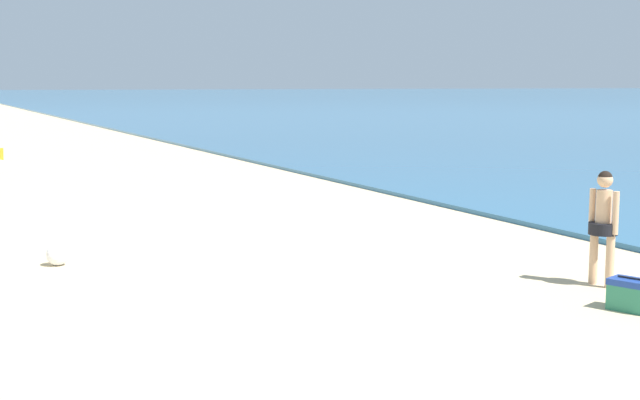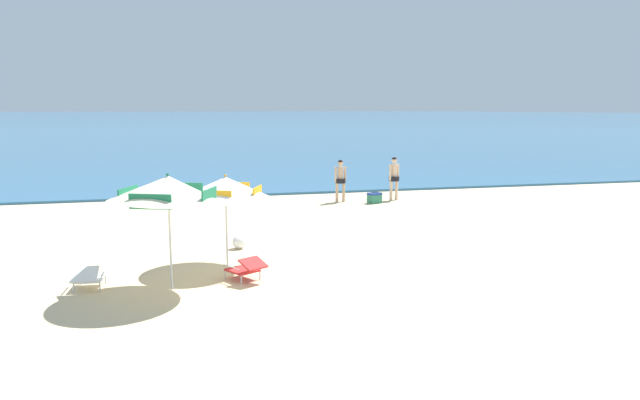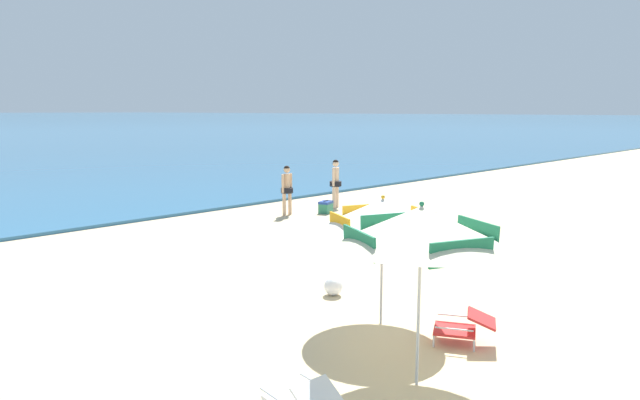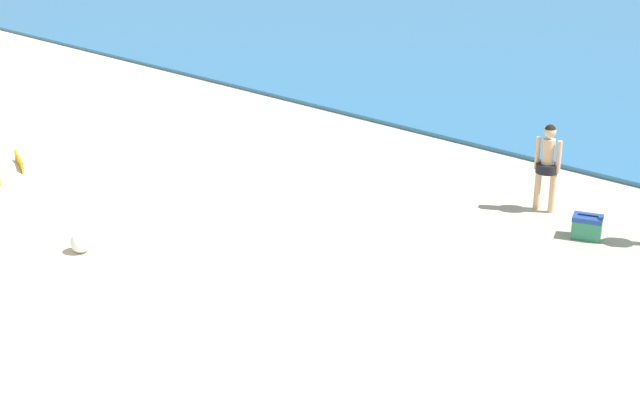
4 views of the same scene
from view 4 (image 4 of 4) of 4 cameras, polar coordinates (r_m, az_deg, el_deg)
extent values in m
cube|color=orange|center=(15.31, -17.52, 2.08)|extent=(0.68, 0.31, 0.25)
cylinder|color=#D8A87F|center=(17.78, 12.87, 0.67)|extent=(0.12, 0.12, 0.80)
cylinder|color=#D8A87F|center=(17.69, 13.72, 0.49)|extent=(0.12, 0.12, 0.80)
cylinder|color=black|center=(17.59, 13.40, 1.86)|extent=(0.40, 0.40, 0.17)
cylinder|color=#D8A87F|center=(17.51, 13.48, 2.68)|extent=(0.22, 0.22, 0.57)
cylinder|color=#D8A87F|center=(17.58, 12.87, 2.75)|extent=(0.09, 0.09, 0.60)
cylinder|color=#D8A87F|center=(17.45, 14.08, 2.50)|extent=(0.09, 0.09, 0.60)
sphere|color=#D8A87F|center=(17.39, 13.59, 4.00)|extent=(0.22, 0.22, 0.22)
sphere|color=black|center=(17.38, 13.60, 4.08)|extent=(0.20, 0.20, 0.20)
cube|color=#2D7F5B|center=(16.81, 15.65, -1.68)|extent=(0.57, 0.49, 0.32)
cube|color=navy|center=(16.73, 15.72, -1.05)|extent=(0.59, 0.50, 0.08)
cylinder|color=black|center=(16.71, 15.74, -0.88)|extent=(0.32, 0.14, 0.02)
sphere|color=white|center=(16.12, -14.10, -2.47)|extent=(0.35, 0.35, 0.35)
camera|label=1|loc=(7.16, 47.56, -17.01)|focal=48.83mm
camera|label=2|loc=(15.96, -70.91, -3.90)|focal=32.87mm
camera|label=3|loc=(19.95, -44.72, 6.30)|focal=31.42mm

